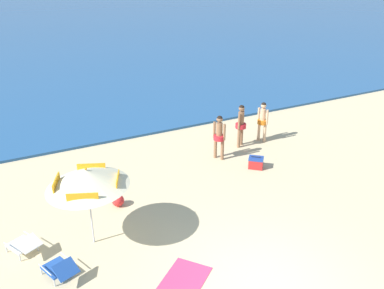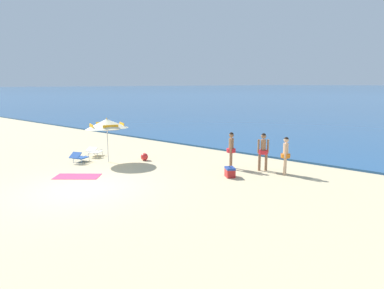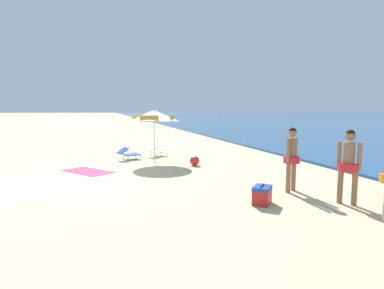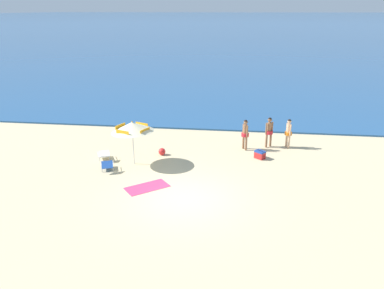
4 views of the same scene
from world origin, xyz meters
TOP-DOWN VIEW (x-y plane):
  - ground_plane at (0.00, 0.00)m, footprint 800.00×800.00m
  - beach_umbrella_striped_main at (-2.91, 3.27)m, footprint 2.17×2.15m
  - lounge_chair_under_umbrella at (-3.93, 2.32)m, footprint 0.81×1.02m
  - lounge_chair_beside_umbrella at (-4.54, 3.59)m, footprint 0.86×1.01m
  - person_standing_near_shore at (3.64, 6.56)m, footprint 0.41×0.40m
  - person_standing_beside at (2.36, 5.99)m, footprint 0.40×0.43m
  - person_wading_in at (4.66, 6.59)m, footprint 0.39×0.45m
  - cooler_box at (3.13, 4.78)m, footprint 0.60×0.59m
  - beach_ball at (-1.83, 4.62)m, footprint 0.36×0.36m
  - beach_towel at (-1.68, 0.81)m, footprint 1.96×1.84m

SIDE VIEW (x-z plane):
  - ground_plane at x=0.00m, z-range 0.00..0.00m
  - beach_towel at x=-1.68m, z-range 0.00..0.01m
  - beach_ball at x=-1.83m, z-range 0.00..0.36m
  - cooler_box at x=3.13m, z-range -0.01..0.42m
  - lounge_chair_under_umbrella at x=-3.93m, z-range 0.01..0.53m
  - lounge_chair_beside_umbrella at x=-4.54m, z-range 0.02..0.53m
  - person_wading_in at x=4.66m, z-range 0.12..1.71m
  - person_standing_beside at x=2.36m, z-range 0.13..1.76m
  - person_standing_near_shore at x=3.64m, z-range 0.13..1.78m
  - beach_umbrella_striped_main at x=-2.91m, z-range 0.78..2.93m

